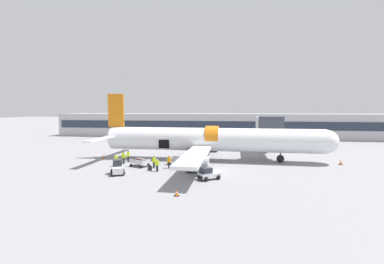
% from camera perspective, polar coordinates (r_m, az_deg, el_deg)
% --- Properties ---
extents(ground_plane, '(500.00, 500.00, 0.00)m').
position_cam_1_polar(ground_plane, '(34.81, 4.52, -8.49)').
color(ground_plane, gray).
extents(terminal_strip, '(102.69, 12.39, 6.98)m').
position_cam_1_polar(terminal_strip, '(78.22, 7.36, 1.49)').
color(terminal_strip, '#B2B2B7').
rests_on(terminal_strip, ground_plane).
extents(jet_bridge_stub, '(3.87, 13.12, 7.00)m').
position_cam_1_polar(jet_bridge_stub, '(48.59, 16.37, 1.31)').
color(jet_bridge_stub, '#4C4C51').
rests_on(jet_bridge_stub, ground_plane).
extents(airplane, '(37.96, 33.26, 10.78)m').
position_cam_1_polar(airplane, '(41.25, 3.85, -1.83)').
color(airplane, white).
rests_on(airplane, ground_plane).
extents(baggage_tug_lead, '(2.37, 2.73, 1.80)m').
position_cam_1_polar(baggage_tug_lead, '(33.87, -16.22, -7.77)').
color(baggage_tug_lead, silver).
rests_on(baggage_tug_lead, ground_plane).
extents(baggage_tug_mid, '(2.83, 2.63, 1.44)m').
position_cam_1_polar(baggage_tug_mid, '(30.27, 3.63, -9.33)').
color(baggage_tug_mid, silver).
rests_on(baggage_tug_mid, ground_plane).
extents(baggage_cart_loading, '(3.60, 2.62, 1.07)m').
position_cam_1_polar(baggage_cart_loading, '(37.70, -11.41, -6.71)').
color(baggage_cart_loading, silver).
rests_on(baggage_cart_loading, ground_plane).
extents(baggage_cart_queued, '(3.57, 2.52, 1.12)m').
position_cam_1_polar(baggage_cart_queued, '(38.04, -3.25, -6.48)').
color(baggage_cart_queued, '#999BA0').
rests_on(baggage_cart_queued, ground_plane).
extents(ground_crew_loader_a, '(0.57, 0.50, 1.67)m').
position_cam_1_polar(ground_crew_loader_a, '(34.22, -7.77, -7.25)').
color(ground_crew_loader_a, '#1E2338').
rests_on(ground_crew_loader_a, ground_plane).
extents(ground_crew_loader_b, '(0.52, 0.62, 1.78)m').
position_cam_1_polar(ground_crew_loader_b, '(41.37, -13.96, -5.16)').
color(ground_crew_loader_b, '#1E2338').
rests_on(ground_crew_loader_b, ground_plane).
extents(ground_crew_driver, '(0.55, 0.55, 1.72)m').
position_cam_1_polar(ground_crew_driver, '(36.32, -8.47, -6.50)').
color(ground_crew_driver, '#2D2D33').
rests_on(ground_crew_driver, ground_plane).
extents(ground_crew_supervisor, '(0.64, 0.46, 1.85)m').
position_cam_1_polar(ground_crew_supervisor, '(39.93, -14.99, -5.48)').
color(ground_crew_supervisor, '#2D2D33').
rests_on(ground_crew_supervisor, ground_plane).
extents(ground_crew_helper, '(0.56, 0.56, 1.76)m').
position_cam_1_polar(ground_crew_helper, '(35.84, -5.08, -6.59)').
color(ground_crew_helper, black).
rests_on(ground_crew_helper, ground_plane).
extents(ground_crew_marshal, '(0.60, 0.42, 1.73)m').
position_cam_1_polar(ground_crew_marshal, '(38.58, -16.47, -5.97)').
color(ground_crew_marshal, black).
rests_on(ground_crew_marshal, ground_plane).
extents(suitcase_on_tarmac_upright, '(0.56, 0.44, 0.74)m').
position_cam_1_polar(suitcase_on_tarmac_upright, '(34.97, -9.32, -7.95)').
color(suitcase_on_tarmac_upright, black).
rests_on(suitcase_on_tarmac_upright, ground_plane).
extents(suitcase_on_tarmac_spare, '(0.48, 0.22, 0.82)m').
position_cam_1_polar(suitcase_on_tarmac_spare, '(37.56, -15.71, -7.11)').
color(suitcase_on_tarmac_spare, black).
rests_on(suitcase_on_tarmac_spare, ground_plane).
extents(safety_cone_nose, '(0.59, 0.59, 0.73)m').
position_cam_1_polar(safety_cone_nose, '(44.03, 30.15, -5.86)').
color(safety_cone_nose, black).
rests_on(safety_cone_nose, ground_plane).
extents(safety_cone_engine_left, '(0.49, 0.49, 0.61)m').
position_cam_1_polar(safety_cone_engine_left, '(24.78, -3.44, -13.36)').
color(safety_cone_engine_left, black).
rests_on(safety_cone_engine_left, ground_plane).
extents(safety_cone_wingtip, '(0.44, 0.44, 0.69)m').
position_cam_1_polar(safety_cone_wingtip, '(33.34, 3.94, -8.52)').
color(safety_cone_wingtip, black).
rests_on(safety_cone_wingtip, ground_plane).
extents(safety_cone_tail, '(0.49, 0.49, 0.65)m').
position_cam_1_polar(safety_cone_tail, '(45.02, -19.07, -5.29)').
color(safety_cone_tail, black).
rests_on(safety_cone_tail, ground_plane).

